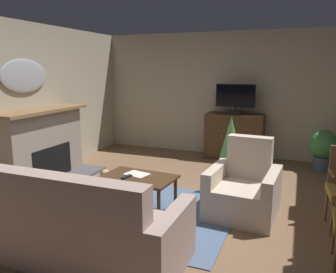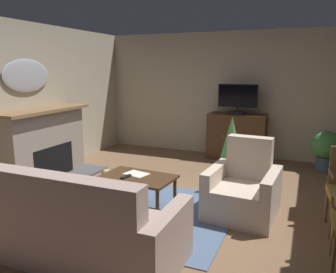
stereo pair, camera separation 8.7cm
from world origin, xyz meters
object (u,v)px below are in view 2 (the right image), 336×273
at_px(wall_mirror_oval, 27,76).
at_px(potted_plant_small_fern_corner, 326,148).
at_px(armchair_beside_cabinet, 243,191).
at_px(sofa_floral, 75,228).
at_px(fireplace, 44,146).
at_px(tv_cabinet, 237,138).
at_px(coffee_table, 138,180).
at_px(television, 238,98).
at_px(tv_remote, 126,177).
at_px(cat, 113,177).
at_px(folded_newspaper, 136,174).
at_px(potted_plant_tall_palm_by_window, 231,150).

height_order(wall_mirror_oval, potted_plant_small_fern_corner, wall_mirror_oval).
bearing_deg(armchair_beside_cabinet, sofa_floral, -129.04).
xyz_separation_m(fireplace, tv_cabinet, (2.71, 2.50, -0.12)).
relative_size(fireplace, armchair_beside_cabinet, 1.85).
xyz_separation_m(coffee_table, potted_plant_small_fern_corner, (2.31, 2.81, 0.02)).
bearing_deg(television, tv_remote, -103.69).
height_order(wall_mirror_oval, cat, wall_mirror_oval).
height_order(fireplace, wall_mirror_oval, wall_mirror_oval).
distance_m(tv_remote, armchair_beside_cabinet, 1.49).
height_order(folded_newspaper, sofa_floral, sofa_floral).
relative_size(television, sofa_floral, 0.37).
bearing_deg(potted_plant_small_fern_corner, fireplace, -152.77).
distance_m(armchair_beside_cabinet, potted_plant_tall_palm_by_window, 0.93).
height_order(tv_cabinet, sofa_floral, sofa_floral).
relative_size(fireplace, television, 2.30).
xyz_separation_m(coffee_table, armchair_beside_cabinet, (1.27, 0.42, -0.11)).
xyz_separation_m(fireplace, sofa_floral, (2.00, -1.79, -0.26)).
xyz_separation_m(television, tv_remote, (-0.76, -3.13, -0.77)).
distance_m(fireplace, armchair_beside_cabinet, 3.34).
relative_size(sofa_floral, potted_plant_tall_palm_by_window, 1.83).
bearing_deg(potted_plant_tall_palm_by_window, cat, -166.64).
xyz_separation_m(fireplace, tv_remote, (1.94, -0.68, -0.08)).
bearing_deg(tv_remote, wall_mirror_oval, 83.33).
relative_size(wall_mirror_oval, folded_newspaper, 3.27).
xyz_separation_m(coffee_table, folded_newspaper, (-0.06, 0.07, 0.06)).
bearing_deg(armchair_beside_cabinet, wall_mirror_oval, 177.56).
height_order(tv_remote, sofa_floral, sofa_floral).
bearing_deg(sofa_floral, armchair_beside_cabinet, 50.96).
bearing_deg(potted_plant_tall_palm_by_window, fireplace, -167.65).
relative_size(fireplace, tv_remote, 10.51).
xyz_separation_m(television, folded_newspaper, (-0.71, -2.95, -0.77)).
bearing_deg(fireplace, coffee_table, -15.52).
height_order(tv_remote, cat, tv_remote).
relative_size(television, cat, 1.23).
bearing_deg(television, wall_mirror_oval, -140.30).
distance_m(tv_cabinet, coffee_table, 3.14).
xyz_separation_m(sofa_floral, cat, (-0.83, 2.01, -0.21)).
distance_m(wall_mirror_oval, tv_remote, 2.60).
height_order(potted_plant_tall_palm_by_window, cat, potted_plant_tall_palm_by_window).
relative_size(armchair_beside_cabinet, potted_plant_small_fern_corner, 1.29).
relative_size(folded_newspaper, armchair_beside_cabinet, 0.31).
distance_m(potted_plant_small_fern_corner, cat, 3.79).
bearing_deg(potted_plant_tall_palm_by_window, sofa_floral, -112.00).
bearing_deg(tv_cabinet, potted_plant_tall_palm_by_window, -81.35).
xyz_separation_m(tv_remote, cat, (-0.77, 0.90, -0.38)).
relative_size(coffee_table, armchair_beside_cabinet, 1.00).
xyz_separation_m(fireplace, cat, (1.17, 0.22, -0.46)).
distance_m(tv_cabinet, potted_plant_small_fern_corner, 1.67).
distance_m(folded_newspaper, potted_plant_tall_palm_by_window, 1.53).
bearing_deg(television, potted_plant_tall_palm_by_window, -81.10).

